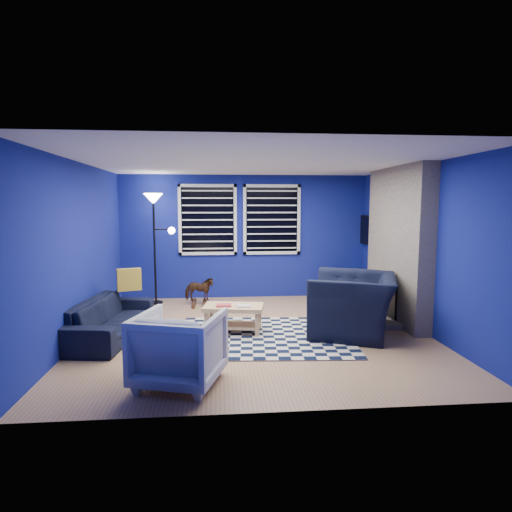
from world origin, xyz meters
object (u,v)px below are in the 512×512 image
Objects in this scene: rocking_horse at (199,289)px; cabinet at (337,287)px; tv at (370,230)px; floor_lamp at (155,214)px; armchair_big at (353,304)px; coffee_table at (233,313)px; sofa at (110,319)px; armchair_bent at (179,348)px.

cabinet is at bearing -80.29° from rocking_horse.
floor_lamp reaches higher than tv.
armchair_big is 1.43× the size of coffee_table.
tv is at bearing 175.91° from armchair_big.
cabinet is at bearing 43.80° from coffee_table.
armchair_bent is (1.13, -1.72, 0.12)m from sofa.
sofa is 2.00× the size of coffee_table.
coffee_table is at bearing -157.20° from rocking_horse.
tv is at bearing 35.70° from coffee_table.
coffee_table is (-1.76, 0.17, -0.14)m from armchair_big.
floor_lamp is (-3.16, 2.22, 1.29)m from armchair_big.
rocking_horse is at bearing -24.44° from sofa.
floor_lamp is (-0.82, 0.21, 1.43)m from rocking_horse.
cabinet is 3.83m from floor_lamp.
armchair_bent is at bearing -35.07° from armchair_big.
tv is 1.58× the size of cabinet.
tv is at bearing -2.03° from cabinet.
tv is 0.47× the size of floor_lamp.
coffee_table is at bearing -80.35° from sofa.
armchair_bent reaches higher than cabinet.
armchair_big is 2.27m from cabinet.
rocking_horse is 2.74m from cabinet.
floor_lamp is (-0.76, 3.84, 1.34)m from armchair_bent.
floor_lamp is at bearing -104.11° from armchair_big.
tv is 0.53× the size of sofa.
sofa is 0.90× the size of floor_lamp.
armchair_bent is at bearing -109.60° from coffee_table.
cabinet is (-0.63, 0.06, -1.13)m from tv.
rocking_horse is 1.93m from coffee_table.
floor_lamp is at bearing -61.75° from armchair_bent.
sofa is 1.77m from coffee_table.
tv is at bearing -115.09° from armchair_bent.
armchair_big reaches higher than rocking_horse.
cabinet is at bearing -108.91° from armchair_bent.
floor_lamp is at bearing 80.56° from rocking_horse.
tv is at bearing -82.16° from rocking_horse.
coffee_table is (-2.78, -2.00, -1.10)m from tv.
floor_lamp is (-4.18, 0.05, 0.33)m from tv.
armchair_bent is 1.55× the size of rocking_horse.
tv reaches higher than rocking_horse.
armchair_bent is at bearing -132.06° from tv.
armchair_big is 3.09m from rocking_horse.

